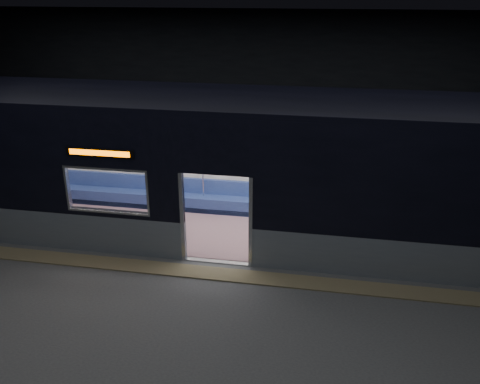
# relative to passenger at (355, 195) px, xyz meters

# --- Properties ---
(station_floor) EXTENTS (24.00, 14.00, 0.01)m
(station_floor) POSITION_rel_passenger_xyz_m (-2.96, -3.55, -0.79)
(station_floor) COLOR #47494C
(station_floor) RESTS_ON ground
(station_envelope) EXTENTS (24.00, 14.00, 5.00)m
(station_envelope) POSITION_rel_passenger_xyz_m (-2.96, -3.55, 2.88)
(station_envelope) COLOR black
(station_envelope) RESTS_ON station_floor
(tactile_strip) EXTENTS (22.80, 0.50, 0.03)m
(tactile_strip) POSITION_rel_passenger_xyz_m (-2.96, -3.00, -0.77)
(tactile_strip) COLOR #8C7F59
(tactile_strip) RESTS_ON station_floor
(metro_car) EXTENTS (18.00, 3.04, 3.35)m
(metro_car) POSITION_rel_passenger_xyz_m (-2.96, -1.00, 1.06)
(metro_car) COLOR gray
(metro_car) RESTS_ON station_floor
(passenger) EXTENTS (0.41, 0.68, 1.34)m
(passenger) POSITION_rel_passenger_xyz_m (0.00, 0.00, 0.00)
(passenger) COLOR black
(passenger) RESTS_ON metro_car
(handbag) EXTENTS (0.26, 0.22, 0.13)m
(handbag) POSITION_rel_passenger_xyz_m (-0.03, -0.22, -0.12)
(handbag) COLOR black
(handbag) RESTS_ON passenger
(transit_map) EXTENTS (0.92, 0.03, 0.60)m
(transit_map) POSITION_rel_passenger_xyz_m (-1.29, 0.31, 0.66)
(transit_map) COLOR white
(transit_map) RESTS_ON metro_car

